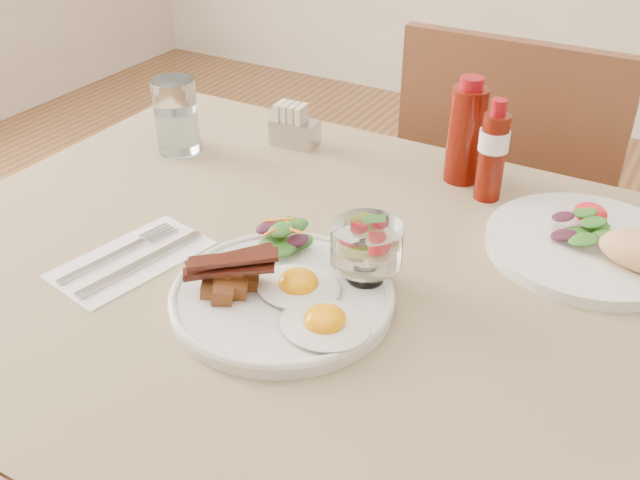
# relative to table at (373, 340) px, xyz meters

# --- Properties ---
(table) EXTENTS (1.33, 0.88, 0.75)m
(table) POSITION_rel_table_xyz_m (0.00, 0.00, 0.00)
(table) COLOR brown
(table) RESTS_ON ground
(chair_far) EXTENTS (0.42, 0.42, 0.93)m
(chair_far) POSITION_rel_table_xyz_m (0.00, 0.66, -0.14)
(chair_far) COLOR brown
(chair_far) RESTS_ON ground
(main_plate) EXTENTS (0.28, 0.28, 0.02)m
(main_plate) POSITION_rel_table_xyz_m (-0.09, -0.09, 0.10)
(main_plate) COLOR white
(main_plate) RESTS_ON table
(fried_eggs) EXTENTS (0.17, 0.14, 0.03)m
(fried_eggs) POSITION_rel_table_xyz_m (-0.04, -0.10, 0.11)
(fried_eggs) COLOR silver
(fried_eggs) RESTS_ON main_plate
(bacon_potato_pile) EXTENTS (0.11, 0.10, 0.05)m
(bacon_potato_pile) POSITION_rel_table_xyz_m (-0.14, -0.12, 0.13)
(bacon_potato_pile) COLOR brown
(bacon_potato_pile) RESTS_ON main_plate
(side_salad) EXTENTS (0.08, 0.07, 0.04)m
(side_salad) POSITION_rel_table_xyz_m (-0.14, -0.00, 0.12)
(side_salad) COLOR #1B4D14
(side_salad) RESTS_ON main_plate
(fruit_cup) EXTENTS (0.09, 0.09, 0.09)m
(fruit_cup) POSITION_rel_table_xyz_m (-0.01, -0.01, 0.16)
(fruit_cup) COLOR white
(fruit_cup) RESTS_ON main_plate
(second_plate) EXTENTS (0.29, 0.28, 0.07)m
(second_plate) POSITION_rel_table_xyz_m (0.24, 0.22, 0.11)
(second_plate) COLOR white
(second_plate) RESTS_ON table
(ketchup_bottle) EXTENTS (0.07, 0.07, 0.17)m
(ketchup_bottle) POSITION_rel_table_xyz_m (-0.01, 0.34, 0.17)
(ketchup_bottle) COLOR #530C04
(ketchup_bottle) RESTS_ON table
(hot_sauce_bottle) EXTENTS (0.06, 0.06, 0.16)m
(hot_sauce_bottle) POSITION_rel_table_xyz_m (0.05, 0.30, 0.17)
(hot_sauce_bottle) COLOR #530C04
(hot_sauce_bottle) RESTS_ON table
(sugar_caddy) EXTENTS (0.09, 0.05, 0.08)m
(sugar_caddy) POSITION_rel_table_xyz_m (-0.32, 0.32, 0.12)
(sugar_caddy) COLOR #B2B3B7
(sugar_caddy) RESTS_ON table
(water_glass) EXTENTS (0.08, 0.08, 0.13)m
(water_glass) POSITION_rel_table_xyz_m (-0.48, 0.20, 0.15)
(water_glass) COLOR white
(water_glass) RESTS_ON table
(napkin_cutlery) EXTENTS (0.15, 0.23, 0.01)m
(napkin_cutlery) POSITION_rel_table_xyz_m (-0.31, -0.11, 0.09)
(napkin_cutlery) COLOR white
(napkin_cutlery) RESTS_ON table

